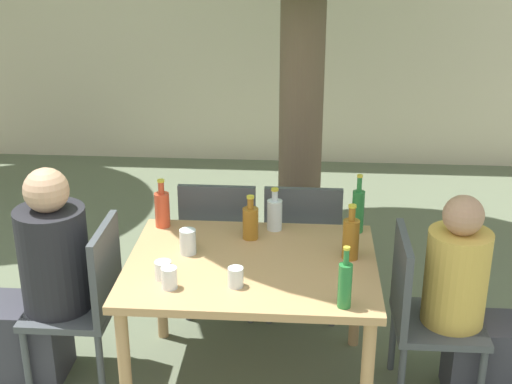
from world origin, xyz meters
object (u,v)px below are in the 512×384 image
(patio_chair_1, at_px, (422,309))
(drinking_glass_0, at_px, (163,270))
(patio_chair_2, at_px, (220,240))
(patio_chair_3, at_px, (302,243))
(patio_chair_0, at_px, (87,296))
(green_bottle_1, at_px, (358,210))
(amber_bottle_5, at_px, (351,238))
(dining_table_front, at_px, (252,277))
(drinking_glass_3, at_px, (188,238))
(person_seated_0, at_px, (42,288))
(soda_bottle_0, at_px, (162,208))
(amber_bottle_2, at_px, (251,222))
(drinking_glass_4, at_px, (236,277))
(green_bottle_3, at_px, (345,284))
(drinking_glass_2, at_px, (169,278))
(water_bottle_4, at_px, (275,214))
(drinking_glass_1, at_px, (188,242))
(person_seated_1, at_px, (472,313))

(patio_chair_1, distance_m, drinking_glass_0, 1.29)
(patio_chair_2, bearing_deg, patio_chair_3, -180.00)
(patio_chair_2, bearing_deg, patio_chair_0, 49.74)
(green_bottle_1, bearing_deg, amber_bottle_5, -99.50)
(patio_chair_0, bearing_deg, dining_table_front, 90.00)
(drinking_glass_3, bearing_deg, drinking_glass_0, -99.06)
(patio_chair_2, relative_size, drinking_glass_3, 9.59)
(patio_chair_2, height_order, green_bottle_1, green_bottle_1)
(person_seated_0, bearing_deg, patio_chair_3, 118.18)
(patio_chair_1, bearing_deg, green_bottle_1, 37.89)
(soda_bottle_0, distance_m, amber_bottle_2, 0.50)
(green_bottle_1, distance_m, drinking_glass_3, 0.91)
(patio_chair_2, height_order, patio_chair_3, same)
(patio_chair_1, distance_m, drinking_glass_4, 0.97)
(green_bottle_3, xyz_separation_m, drinking_glass_2, (-0.79, 0.11, -0.06))
(patio_chair_0, bearing_deg, water_bottle_4, 112.71)
(drinking_glass_1, distance_m, drinking_glass_2, 0.36)
(person_seated_1, relative_size, drinking_glass_4, 11.67)
(person_seated_0, bearing_deg, green_bottle_1, 103.83)
(dining_table_front, distance_m, drinking_glass_4, 0.28)
(soda_bottle_0, relative_size, drinking_glass_1, 2.10)
(patio_chair_1, height_order, amber_bottle_2, amber_bottle_2)
(green_bottle_1, relative_size, water_bottle_4, 1.37)
(patio_chair_1, bearing_deg, drinking_glass_2, 103.32)
(dining_table_front, distance_m, patio_chair_3, 0.76)
(person_seated_0, relative_size, drinking_glass_4, 12.54)
(person_seated_0, relative_size, green_bottle_1, 3.65)
(drinking_glass_1, height_order, drinking_glass_4, drinking_glass_1)
(patio_chair_3, xyz_separation_m, drinking_glass_2, (-0.60, -0.99, 0.28))
(patio_chair_1, relative_size, amber_bottle_2, 3.69)
(green_bottle_3, distance_m, water_bottle_4, 0.86)
(patio_chair_3, xyz_separation_m, water_bottle_4, (-0.15, -0.32, 0.32))
(amber_bottle_2, height_order, drinking_glass_4, amber_bottle_2)
(dining_table_front, height_order, soda_bottle_0, soda_bottle_0)
(patio_chair_0, height_order, soda_bottle_0, soda_bottle_0)
(amber_bottle_2, height_order, amber_bottle_5, amber_bottle_5)
(dining_table_front, height_order, patio_chair_0, patio_chair_0)
(dining_table_front, height_order, drinking_glass_3, drinking_glass_3)
(person_seated_0, distance_m, amber_bottle_5, 1.59)
(patio_chair_0, relative_size, patio_chair_1, 1.00)
(green_bottle_1, relative_size, green_bottle_3, 1.12)
(drinking_glass_0, bearing_deg, patio_chair_3, 54.70)
(drinking_glass_2, bearing_deg, dining_table_front, 38.81)
(patio_chair_0, height_order, amber_bottle_5, amber_bottle_5)
(drinking_glass_2, bearing_deg, green_bottle_1, 37.45)
(patio_chair_2, distance_m, soda_bottle_0, 0.53)
(patio_chair_3, xyz_separation_m, green_bottle_3, (0.19, -1.10, 0.34))
(person_seated_1, distance_m, drinking_glass_0, 1.53)
(amber_bottle_5, height_order, drinking_glass_3, amber_bottle_5)
(patio_chair_2, height_order, amber_bottle_5, amber_bottle_5)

